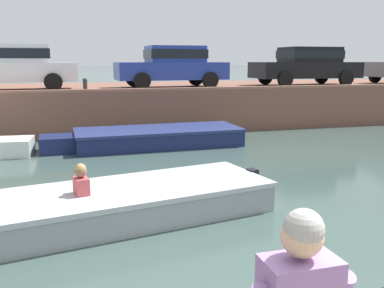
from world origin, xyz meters
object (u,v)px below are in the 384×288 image
Objects in this scene: car_left_inner_white at (14,65)px; car_right_inner_black at (307,64)px; motorboat_passing at (112,205)px; mooring_bollard_mid at (85,84)px; boat_moored_central_navy at (151,138)px; car_centre_blue at (172,65)px.

car_right_inner_black is (11.25, -0.00, 0.00)m from car_left_inner_white.
mooring_bollard_mid is at bearing 90.76° from motorboat_passing.
car_right_inner_black reaches higher than boat_moored_central_navy.
car_centre_blue is 3.58m from mooring_bollard_mid.
mooring_bollard_mid is (-1.78, 2.12, 1.51)m from boat_moored_central_navy.
motorboat_passing reaches higher than boat_moored_central_navy.
motorboat_passing is (-1.67, -5.85, -0.01)m from boat_moored_central_navy.
car_left_inner_white reaches higher than mooring_bollard_mid.
car_left_inner_white is 2.73m from mooring_bollard_mid.
car_left_inner_white is at bearing 104.56° from motorboat_passing.
boat_moored_central_navy is 1.01× the size of motorboat_passing.
mooring_bollard_mid is at bearing -29.98° from car_left_inner_white.
car_centre_blue reaches higher than mooring_bollard_mid.
car_centre_blue reaches higher than boat_moored_central_navy.
mooring_bollard_mid is at bearing 130.04° from boat_moored_central_navy.
car_centre_blue is at bearing -0.01° from car_left_inner_white.
car_centre_blue is 5.67m from car_right_inner_black.
car_centre_blue is (3.16, 9.29, 2.12)m from motorboat_passing.
boat_moored_central_navy is 3.15m from mooring_bollard_mid.
car_left_inner_white and car_centre_blue have the same top height.
car_left_inner_white is 0.99× the size of car_right_inner_black.
boat_moored_central_navy is at bearing -49.96° from mooring_bollard_mid.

